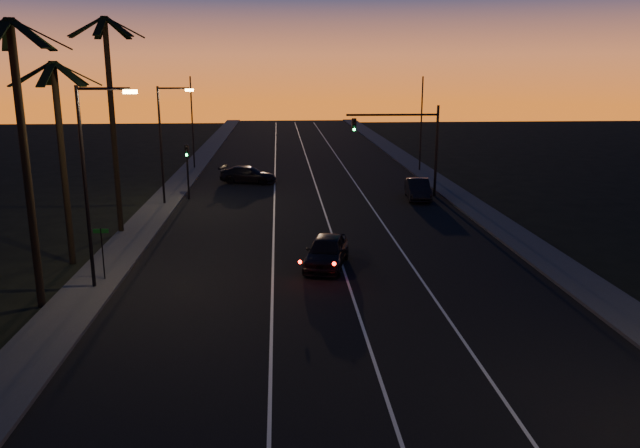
{
  "coord_description": "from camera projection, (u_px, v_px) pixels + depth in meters",
  "views": [
    {
      "loc": [
        -2.62,
        -7.16,
        9.63
      ],
      "look_at": [
        -0.71,
        21.51,
        2.49
      ],
      "focal_mm": 35.0,
      "sensor_mm": 36.0,
      "label": 1
    }
  ],
  "objects": [
    {
      "name": "lane_stripe_left",
      "position": [
        274.0,
        230.0,
        38.28
      ],
      "size": [
        0.12,
        160.0,
        0.01
      ],
      "primitive_type": "cube",
      "color": "silver",
      "rests_on": "road"
    },
    {
      "name": "lane_stripe_right",
      "position": [
        386.0,
        229.0,
        38.73
      ],
      "size": [
        0.12,
        160.0,
        0.01
      ],
      "primitive_type": "cube",
      "color": "silver",
      "rests_on": "road"
    },
    {
      "name": "streetlight_left_far",
      "position": [
        165.0,
        135.0,
        44.31
      ],
      "size": [
        2.55,
        0.26,
        8.5
      ],
      "color": "black",
      "rests_on": "ground"
    },
    {
      "name": "signal_mast",
      "position": [
        407.0,
        135.0,
        47.46
      ],
      "size": [
        7.1,
        0.41,
        7.0
      ],
      "color": "black",
      "rests_on": "ground"
    },
    {
      "name": "road",
      "position": [
        322.0,
        230.0,
        38.48
      ],
      "size": [
        20.0,
        170.0,
        0.01
      ],
      "primitive_type": "cube",
      "color": "black",
      "rests_on": "ground"
    },
    {
      "name": "lead_car",
      "position": [
        327.0,
        251.0,
        31.13
      ],
      "size": [
        2.95,
        5.44,
        1.58
      ],
      "color": "black",
      "rests_on": "road"
    },
    {
      "name": "far_pole_left",
      "position": [
        192.0,
        123.0,
        60.89
      ],
      "size": [
        0.14,
        0.14,
        9.0
      ],
      "primitive_type": "cylinder",
      "color": "black",
      "rests_on": "ground"
    },
    {
      "name": "cross_car",
      "position": [
        248.0,
        175.0,
        54.17
      ],
      "size": [
        5.3,
        3.24,
        1.44
      ],
      "color": "black",
      "rests_on": "road"
    },
    {
      "name": "signal_post",
      "position": [
        187.0,
        162.0,
        46.83
      ],
      "size": [
        0.28,
        0.37,
        4.2
      ],
      "color": "black",
      "rests_on": "ground"
    },
    {
      "name": "palm_near",
      "position": [
        23.0,
        137.0,
        24.34
      ],
      "size": [
        4.25,
        4.16,
        11.53
      ],
      "color": "black",
      "rests_on": "ground"
    },
    {
      "name": "sidewalk_left",
      "position": [
        138.0,
        232.0,
        37.74
      ],
      "size": [
        2.4,
        170.0,
        0.16
      ],
      "primitive_type": "cube",
      "color": "#343431",
      "rests_on": "ground"
    },
    {
      "name": "right_car",
      "position": [
        418.0,
        189.0,
        47.38
      ],
      "size": [
        2.09,
        4.8,
        1.54
      ],
      "color": "black",
      "rests_on": "road"
    },
    {
      "name": "sidewalk_right",
      "position": [
        500.0,
        226.0,
        39.18
      ],
      "size": [
        2.4,
        170.0,
        0.16
      ],
      "primitive_type": "cube",
      "color": "#343431",
      "rests_on": "ground"
    },
    {
      "name": "palm_far",
      "position": [
        111.0,
        105.0,
        35.85
      ],
      "size": [
        4.25,
        4.16,
        12.53
      ],
      "color": "black",
      "rests_on": "ground"
    },
    {
      "name": "lane_stripe_mid",
      "position": [
        330.0,
        229.0,
        38.51
      ],
      "size": [
        0.12,
        160.0,
        0.01
      ],
      "primitive_type": "cube",
      "color": "silver",
      "rests_on": "road"
    },
    {
      "name": "streetlight_left_near",
      "position": [
        91.0,
        172.0,
        26.82
      ],
      "size": [
        2.55,
        0.26,
        9.0
      ],
      "color": "black",
      "rests_on": "ground"
    },
    {
      "name": "street_sign",
      "position": [
        102.0,
        248.0,
        28.67
      ],
      "size": [
        0.7,
        0.06,
        2.6
      ],
      "color": "black",
      "rests_on": "ground"
    },
    {
      "name": "palm_mid",
      "position": [
        61.0,
        141.0,
        30.31
      ],
      "size": [
        4.25,
        4.16,
        10.03
      ],
      "color": "black",
      "rests_on": "ground"
    },
    {
      "name": "far_pole_right",
      "position": [
        421.0,
        125.0,
        59.4
      ],
      "size": [
        0.14,
        0.14,
        9.0
      ],
      "primitive_type": "cylinder",
      "color": "black",
      "rests_on": "ground"
    }
  ]
}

